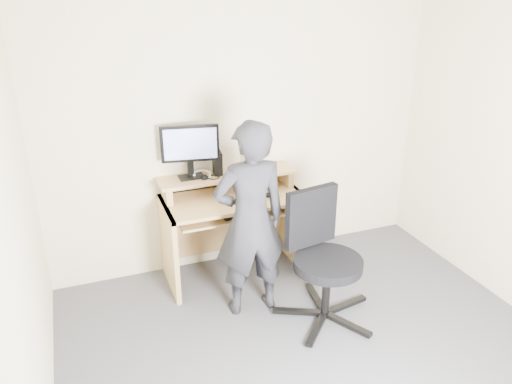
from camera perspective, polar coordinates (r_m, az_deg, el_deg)
ground at (r=3.60m, az=8.76°, el=-20.10°), size 3.50×3.50×0.00m
back_wall at (r=4.39m, az=-1.44°, el=7.24°), size 3.50×0.02×2.50m
desk at (r=4.39m, az=-2.85°, el=-2.63°), size 1.20×0.60×0.91m
monitor at (r=4.15m, az=-7.55°, el=5.14°), size 0.48×0.13×0.46m
external_drive at (r=4.27m, az=-4.43°, el=3.33°), size 0.09×0.14×0.20m
travel_mug at (r=4.33m, az=-0.57°, el=3.58°), size 0.10×0.10×0.19m
smartphone at (r=4.35m, az=0.81°, el=2.45°), size 0.08×0.14×0.01m
charger at (r=4.19m, az=-5.94°, el=1.67°), size 0.05×0.05×0.03m
headphones at (r=4.27m, az=-6.21°, el=1.96°), size 0.19×0.19×0.06m
keyboard at (r=4.21m, az=-1.32°, el=-1.98°), size 0.49×0.27×0.03m
mouse at (r=4.23m, az=1.57°, el=-0.31°), size 0.11×0.08×0.04m
office_chair at (r=3.83m, az=7.53°, el=-6.93°), size 0.79×0.78×1.00m
person at (r=3.76m, az=-0.67°, el=-3.29°), size 0.57×0.38×1.56m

